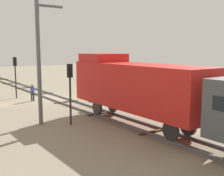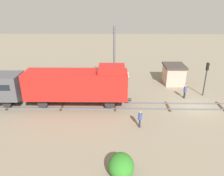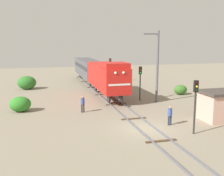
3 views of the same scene
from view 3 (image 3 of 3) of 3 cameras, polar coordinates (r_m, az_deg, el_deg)
ground_plane at (r=23.74m, az=6.86°, el=-8.26°), size 107.99×107.99×0.00m
railway_track at (r=23.72m, az=6.86°, el=-8.09°), size 2.40×72.00×0.16m
locomotive at (r=35.31m, az=-0.93°, el=2.45°), size 2.90×11.60×4.60m
passenger_car_leading at (r=48.29m, az=-4.79°, el=4.15°), size 2.84×14.00×3.66m
traffic_signal_near at (r=22.56m, az=16.60°, el=-1.78°), size 0.32×0.34×4.27m
traffic_signal_mid at (r=33.81m, az=5.76°, el=2.24°), size 0.32×0.34×4.13m
traffic_signal_far at (r=48.10m, az=-0.36°, el=4.56°), size 0.32×0.34×4.10m
worker_near_track at (r=24.82m, az=11.68°, el=-5.18°), size 0.38×0.38×1.70m
worker_by_signal at (r=28.62m, az=-5.98°, el=-3.01°), size 0.38×0.38×1.70m
catenary_mast at (r=33.02m, az=9.12°, el=4.67°), size 1.94×0.28×8.33m
relay_hut at (r=27.49m, az=21.10°, el=-3.32°), size 3.50×2.90×2.74m
bush_near at (r=43.33m, az=-16.92°, el=1.04°), size 2.72×2.23×1.98m
bush_mid at (r=30.27m, az=-18.15°, el=-3.14°), size 2.17×1.78×1.58m
bush_far at (r=38.72m, az=13.73°, el=-0.35°), size 1.79×1.47×1.30m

